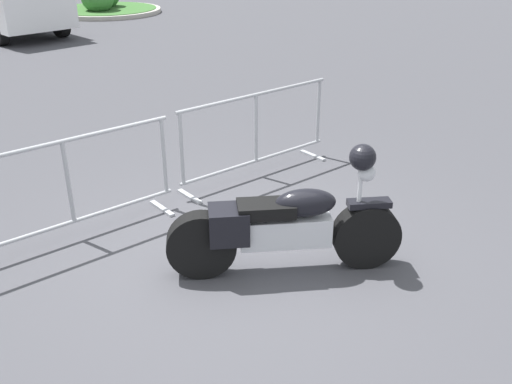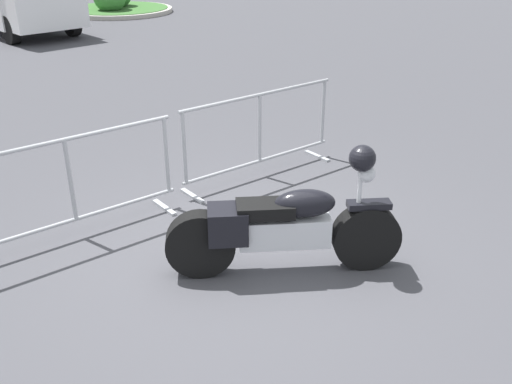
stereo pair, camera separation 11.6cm
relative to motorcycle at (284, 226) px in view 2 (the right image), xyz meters
name	(u,v)px [view 2 (the right image)]	position (x,y,z in m)	size (l,w,h in m)	color
ground_plane	(240,260)	(-0.20, 0.38, -0.46)	(120.00, 120.00, 0.00)	#424247
motorcycle	(284,226)	(0.00, 0.00, 0.00)	(1.86, 1.35, 1.21)	black
crowd_barrier_near	(71,187)	(-1.21, 1.79, 0.09)	(2.25, 0.49, 1.07)	#9EA0A5
crowd_barrier_far	(260,134)	(1.21, 1.79, 0.09)	(2.25, 0.49, 1.07)	#9EA0A5
planter_island	(114,0)	(6.32, 15.78, -0.07)	(3.70, 3.70, 1.16)	#ADA89E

